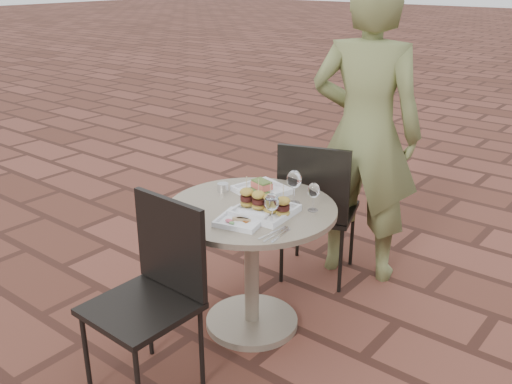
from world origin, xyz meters
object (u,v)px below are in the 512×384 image
Objects in this scene: chair_near at (155,281)px; plate_salmon at (261,189)px; plate_sliders at (265,206)px; plate_tuna at (241,220)px; chair_far at (316,202)px; cafe_table at (252,248)px; diner at (365,134)px.

plate_salmon is at bearing 93.05° from chair_near.
plate_sliders is 1.15× the size of plate_tuna.
chair_near is (-0.05, -1.28, 0.00)m from chair_far.
plate_sliders is at bearing 81.13° from plate_tuna.
plate_tuna is at bearing -98.87° from plate_sliders.
plate_sliders is 0.16m from plate_tuna.
plate_sliders is at bearing 80.65° from chair_far.
cafe_table is 0.33m from plate_tuna.
chair_far is 0.72m from plate_sliders.
plate_tuna is (-0.02, -0.16, -0.03)m from plate_sliders.
plate_salmon is (-0.23, -0.74, -0.20)m from diner.
diner is 1.14m from plate_tuna.
chair_far is at bearing 90.61° from cafe_table.
chair_far is 0.86m from plate_tuna.
diner is at bearing 72.85° from plate_salmon.
plate_tuna is (0.09, -0.19, 0.26)m from cafe_table.
cafe_table is 0.47× the size of diner.
diner reaches higher than chair_near.
cafe_table is at bearing 71.47° from chair_far.
diner is at bearing -136.62° from chair_far.
chair_near is at bearing 66.37° from diner.
plate_salmon is (-0.09, 0.19, 0.27)m from cafe_table.
chair_far is 0.50m from plate_salmon.
plate_salmon is at bearing 114.16° from plate_tuna.
plate_sliders is at bearing 71.69° from diner.
chair_near reaches higher than cafe_table.
cafe_table is 3.41× the size of plate_tuna.
chair_far is 0.52m from diner.
chair_near reaches higher than plate_sliders.
chair_far is at bearing 88.90° from chair_near.
diner reaches higher than cafe_table.
chair_near is at bearing -107.77° from plate_tuna.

